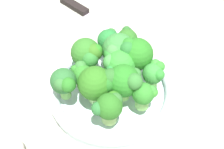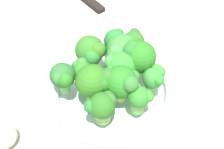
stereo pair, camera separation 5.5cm
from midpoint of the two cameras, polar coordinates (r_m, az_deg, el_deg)
The scene contains 17 objects.
ground_plane at distance 62.03cm, azimuth -0.11°, elevation -4.82°, with size 130.00×130.00×2.50cm, color #ABB19D.
bowl at distance 59.23cm, azimuth 2.68°, elevation -3.31°, with size 25.55×25.55×3.91cm.
broccoli_floret_0 at distance 58.02cm, azimuth -1.28°, elevation 4.40°, with size 6.96×5.93×7.01cm.
broccoli_floret_1 at distance 55.59cm, azimuth 4.21°, elevation 1.63°, with size 6.78×6.12×7.01cm.
broccoli_floret_2 at distance 51.99cm, azimuth 8.44°, elevation -4.68°, with size 4.17×4.51×5.69cm.
broccoli_floret_3 at distance 56.57cm, azimuth 7.93°, elevation 3.33°, with size 6.40×6.56×7.89cm.
broccoli_floret_4 at distance 57.87cm, azimuth 4.92°, elevation 4.30°, with size 7.59×6.71×7.65cm.
broccoli_floret_5 at distance 53.56cm, azimuth -6.61°, elevation -0.67°, with size 5.70×4.78×6.72cm.
broccoli_floret_6 at distance 52.31cm, azimuth -0.34°, elevation -1.66°, with size 6.26×7.12×7.65cm.
broccoli_floret_7 at distance 49.99cm, azimuth 1.33°, elevation -6.20°, with size 4.63×5.78×6.31cm.
broccoli_floret_8 at distance 55.33cm, azimuth 11.06°, elevation -0.82°, with size 4.50×4.48×5.50cm.
broccoli_floret_9 at distance 55.99cm, azimuth -2.92°, elevation 0.47°, with size 4.48×4.12×5.35cm.
broccoli_floret_10 at distance 61.84cm, azimuth 6.71°, elevation 6.34°, with size 4.65×4.88×5.75cm.
broccoli_floret_11 at distance 61.51cm, azimuth 3.33°, elevation 6.52°, with size 4.72×4.72×5.97cm.
broccoli_floret_12 at distance 52.20cm, azimuth 4.67°, elevation -1.62°, with size 6.64×7.46×7.59cm.
knife at distance 80.62cm, azimuth 0.06°, elevation 11.96°, with size 25.65×11.92×1.50cm.
garlic_bulb at distance 55.44cm, azimuth -17.68°, elevation -11.46°, with size 4.83×4.83×4.83cm, color silver.
Camera 2 is at (36.57, -8.10, 48.44)cm, focal length 47.12 mm.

